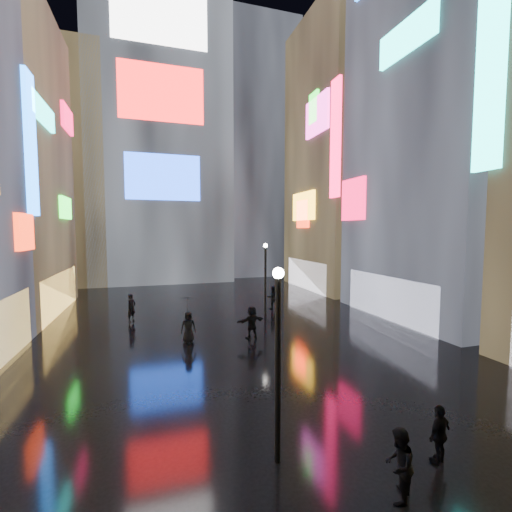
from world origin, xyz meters
name	(u,v)px	position (x,y,z in m)	size (l,w,h in m)	color
ground	(221,321)	(0.00, 20.00, 0.00)	(140.00, 140.00, 0.00)	black
building_right_mid	(452,104)	(15.98, 17.01, 14.99)	(10.28, 13.70, 30.00)	black
building_right_far	(349,157)	(15.98, 30.00, 13.98)	(10.28, 12.00, 28.00)	black
tower_main	(160,114)	(-3.00, 43.97, 21.01)	(16.00, 14.20, 42.00)	black
tower_flank_right	(246,155)	(9.00, 46.00, 17.00)	(12.00, 12.00, 34.00)	black
tower_flank_left	(62,171)	(-14.00, 42.00, 13.00)	(10.00, 10.00, 26.00)	black
lamp_near	(278,353)	(-1.39, 5.55, 2.94)	(0.30, 0.30, 5.20)	black
lamp_far	(265,274)	(3.47, 20.88, 2.94)	(0.30, 0.30, 5.20)	black
pedestrian_1	(399,465)	(0.76, 3.51, 0.84)	(0.82, 0.64, 1.68)	black
pedestrian_3	(440,434)	(2.69, 4.26, 0.78)	(0.91, 0.38, 1.56)	black
pedestrian_4	(188,327)	(-2.62, 16.10, 0.85)	(0.83, 0.54, 1.69)	black
pedestrian_5	(252,322)	(0.92, 15.78, 0.92)	(1.71, 0.54, 1.84)	black
pedestrian_6	(131,308)	(-5.83, 21.63, 0.94)	(0.68, 0.45, 1.87)	black
pedestrian_7	(272,297)	(4.55, 22.34, 0.90)	(0.88, 0.68, 1.81)	black
umbrella_2	(188,304)	(-2.62, 16.10, 2.12)	(0.94, 0.96, 0.86)	black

